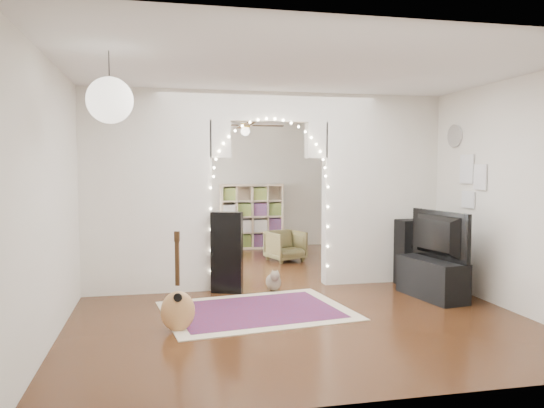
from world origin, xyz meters
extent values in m
plane|color=black|center=(0.00, 0.00, 0.00)|extent=(7.50, 7.50, 0.00)
cube|color=white|center=(0.00, 0.00, 2.70)|extent=(5.00, 7.50, 0.02)
cube|color=silver|center=(0.00, 3.75, 1.35)|extent=(5.00, 0.02, 2.70)
cube|color=silver|center=(0.00, -3.75, 1.35)|extent=(5.00, 0.02, 2.70)
cube|color=silver|center=(-2.50, 0.00, 1.35)|extent=(0.02, 7.50, 2.70)
cube|color=silver|center=(2.50, 0.00, 1.35)|extent=(0.02, 7.50, 2.70)
cube|color=silver|center=(-1.65, 0.00, 1.35)|extent=(1.70, 0.20, 2.70)
cube|color=silver|center=(1.65, 0.00, 1.35)|extent=(1.70, 0.20, 2.70)
cube|color=silver|center=(0.00, 0.00, 2.50)|extent=(1.60, 0.20, 0.40)
cube|color=white|center=(-2.47, 1.80, 1.50)|extent=(0.04, 1.20, 1.40)
cylinder|color=white|center=(2.48, -0.60, 2.10)|extent=(0.03, 0.31, 0.31)
sphere|color=white|center=(-1.90, -2.40, 2.25)|extent=(0.40, 0.40, 0.40)
cube|color=maroon|center=(-0.41, -1.22, 0.01)|extent=(2.30, 1.86, 0.02)
cube|color=black|center=(-0.62, -0.25, 0.54)|extent=(0.44, 0.28, 1.08)
ellipsoid|color=tan|center=(-1.33, -1.81, 0.37)|extent=(0.37, 0.26, 0.42)
cube|color=black|center=(-1.33, -1.81, 0.71)|extent=(0.05, 0.04, 0.48)
cube|color=black|center=(-1.33, -1.81, 0.98)|extent=(0.06, 0.05, 0.10)
ellipsoid|color=brown|center=(0.01, -0.25, 0.11)|extent=(0.22, 0.33, 0.23)
sphere|color=brown|center=(0.00, -0.38, 0.23)|extent=(0.14, 0.14, 0.13)
cone|color=brown|center=(-0.03, -0.38, 0.29)|extent=(0.04, 0.04, 0.05)
cone|color=brown|center=(0.04, -0.38, 0.29)|extent=(0.04, 0.04, 0.05)
cylinder|color=brown|center=(0.02, -0.08, 0.04)|extent=(0.05, 0.21, 0.07)
cube|color=black|center=(2.00, -0.30, 0.46)|extent=(0.38, 0.33, 0.93)
cylinder|color=black|center=(2.01, -0.46, 0.26)|extent=(0.27, 0.04, 0.27)
cylinder|color=black|center=(2.01, -0.46, 0.57)|extent=(0.15, 0.03, 0.14)
cylinder|color=black|center=(2.01, -0.46, 0.77)|extent=(0.08, 0.02, 0.08)
cube|color=black|center=(1.91, -1.08, 0.25)|extent=(0.55, 1.05, 0.50)
imported|color=black|center=(1.91, -1.08, 0.81)|extent=(0.30, 1.08, 0.62)
cube|color=beige|center=(0.37, 3.50, 0.66)|extent=(1.30, 0.38, 1.33)
cube|color=brown|center=(-0.72, 2.84, 0.73)|extent=(1.31, 0.98, 0.05)
cylinder|color=brown|center=(-1.28, 2.60, 0.35)|extent=(0.05, 0.05, 0.70)
cylinder|color=brown|center=(-0.26, 2.44, 0.35)|extent=(0.05, 0.05, 0.70)
cylinder|color=brown|center=(-1.18, 3.23, 0.35)|extent=(0.05, 0.05, 0.70)
cylinder|color=brown|center=(-0.16, 3.07, 0.35)|extent=(0.05, 0.05, 0.70)
imported|color=silver|center=(-0.72, 2.84, 0.85)|extent=(0.21, 0.21, 0.19)
imported|color=brown|center=(-1.34, 0.35, 0.26)|extent=(0.66, 0.67, 0.53)
imported|color=brown|center=(0.71, 1.93, 0.27)|extent=(0.74, 0.75, 0.54)
camera|label=1|loc=(-1.50, -7.19, 1.68)|focal=35.00mm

